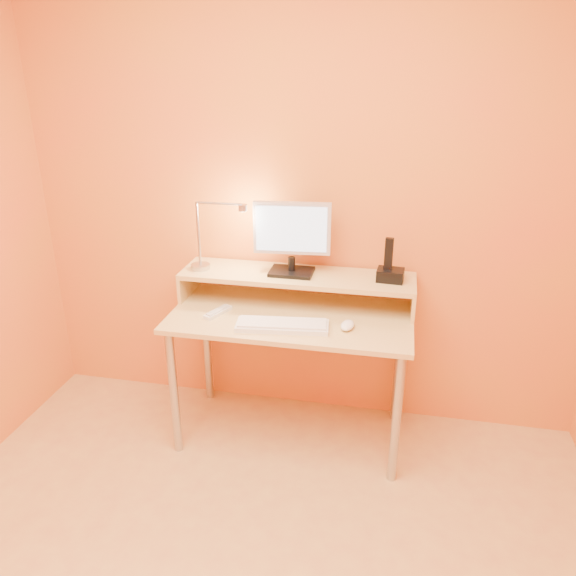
% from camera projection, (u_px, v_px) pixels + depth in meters
% --- Properties ---
extents(wall_back, '(3.00, 0.04, 2.50)m').
position_uv_depth(wall_back, '(304.00, 195.00, 2.85)').
color(wall_back, orange).
rests_on(wall_back, floor).
extents(desk_leg_fl, '(0.04, 0.04, 0.69)m').
position_uv_depth(desk_leg_fl, '(174.00, 393.00, 2.78)').
color(desk_leg_fl, '#AAAAAE').
rests_on(desk_leg_fl, floor).
extents(desk_leg_fr, '(0.04, 0.04, 0.69)m').
position_uv_depth(desk_leg_fr, '(396.00, 419.00, 2.58)').
color(desk_leg_fr, '#AAAAAE').
rests_on(desk_leg_fr, floor).
extents(desk_leg_bl, '(0.04, 0.04, 0.69)m').
position_uv_depth(desk_leg_bl, '(207.00, 346.00, 3.23)').
color(desk_leg_bl, '#AAAAAE').
rests_on(desk_leg_bl, floor).
extents(desk_leg_br, '(0.04, 0.04, 0.69)m').
position_uv_depth(desk_leg_br, '(398.00, 365.00, 3.03)').
color(desk_leg_br, '#AAAAAE').
rests_on(desk_leg_br, floor).
extents(desk_lower, '(1.20, 0.60, 0.02)m').
position_uv_depth(desk_lower, '(291.00, 317.00, 2.77)').
color(desk_lower, tan).
rests_on(desk_lower, floor).
extents(shelf_riser_left, '(0.02, 0.30, 0.14)m').
position_uv_depth(shelf_riser_left, '(189.00, 282.00, 2.98)').
color(shelf_riser_left, tan).
rests_on(shelf_riser_left, desk_lower).
extents(shelf_riser_right, '(0.02, 0.30, 0.14)m').
position_uv_depth(shelf_riser_right, '(413.00, 300.00, 2.76)').
color(shelf_riser_right, tan).
rests_on(shelf_riser_right, desk_lower).
extents(desk_shelf, '(1.20, 0.30, 0.02)m').
position_uv_depth(desk_shelf, '(297.00, 276.00, 2.84)').
color(desk_shelf, tan).
rests_on(desk_shelf, desk_lower).
extents(monitor_foot, '(0.22, 0.16, 0.02)m').
position_uv_depth(monitor_foot, '(292.00, 272.00, 2.84)').
color(monitor_foot, black).
rests_on(monitor_foot, desk_shelf).
extents(monitor_neck, '(0.04, 0.04, 0.07)m').
position_uv_depth(monitor_neck, '(292.00, 264.00, 2.82)').
color(monitor_neck, black).
rests_on(monitor_neck, monitor_foot).
extents(monitor_panel, '(0.39, 0.07, 0.26)m').
position_uv_depth(monitor_panel, '(292.00, 228.00, 2.76)').
color(monitor_panel, '#B9B9C2').
rests_on(monitor_panel, monitor_neck).
extents(monitor_back, '(0.35, 0.04, 0.22)m').
position_uv_depth(monitor_back, '(293.00, 227.00, 2.78)').
color(monitor_back, black).
rests_on(monitor_back, monitor_panel).
extents(monitor_screen, '(0.35, 0.04, 0.23)m').
position_uv_depth(monitor_screen, '(291.00, 229.00, 2.74)').
color(monitor_screen, '#ABD2FF').
rests_on(monitor_screen, monitor_panel).
extents(lamp_base, '(0.10, 0.10, 0.02)m').
position_uv_depth(lamp_base, '(201.00, 267.00, 2.90)').
color(lamp_base, '#AAAAAE').
rests_on(lamp_base, desk_shelf).
extents(lamp_post, '(0.01, 0.01, 0.33)m').
position_uv_depth(lamp_post, '(199.00, 234.00, 2.83)').
color(lamp_post, '#AAAAAE').
rests_on(lamp_post, lamp_base).
extents(lamp_arm, '(0.24, 0.01, 0.01)m').
position_uv_depth(lamp_arm, '(219.00, 204.00, 2.74)').
color(lamp_arm, '#AAAAAE').
rests_on(lamp_arm, lamp_post).
extents(lamp_head, '(0.04, 0.04, 0.03)m').
position_uv_depth(lamp_head, '(243.00, 208.00, 2.73)').
color(lamp_head, '#AAAAAE').
rests_on(lamp_head, lamp_arm).
extents(lamp_bulb, '(0.03, 0.03, 0.00)m').
position_uv_depth(lamp_bulb, '(243.00, 211.00, 2.73)').
color(lamp_bulb, '#FFEAC6').
rests_on(lamp_bulb, lamp_head).
extents(phone_dock, '(0.14, 0.11, 0.06)m').
position_uv_depth(phone_dock, '(390.00, 275.00, 2.74)').
color(phone_dock, black).
rests_on(phone_dock, desk_shelf).
extents(phone_handset, '(0.04, 0.03, 0.16)m').
position_uv_depth(phone_handset, '(389.00, 254.00, 2.70)').
color(phone_handset, black).
rests_on(phone_handset, phone_dock).
extents(phone_led, '(0.01, 0.00, 0.04)m').
position_uv_depth(phone_led, '(399.00, 279.00, 2.68)').
color(phone_led, '#383FFF').
rests_on(phone_led, phone_dock).
extents(keyboard, '(0.45, 0.19, 0.02)m').
position_uv_depth(keyboard, '(282.00, 326.00, 2.62)').
color(keyboard, silver).
rests_on(keyboard, desk_lower).
extents(mouse, '(0.08, 0.11, 0.04)m').
position_uv_depth(mouse, '(347.00, 325.00, 2.61)').
color(mouse, white).
rests_on(mouse, desk_lower).
extents(remote_control, '(0.11, 0.17, 0.02)m').
position_uv_depth(remote_control, '(218.00, 312.00, 2.76)').
color(remote_control, silver).
rests_on(remote_control, desk_lower).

